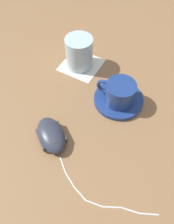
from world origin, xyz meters
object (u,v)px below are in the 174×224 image
(computer_mouse, at_px, (51,135))
(drinking_glass, at_px, (79,53))
(coffee_cup, at_px, (119,93))
(saucer, at_px, (118,99))

(computer_mouse, relative_size, drinking_glass, 1.29)
(coffee_cup, height_order, computer_mouse, coffee_cup)
(saucer, bearing_deg, coffee_cup, -83.28)
(saucer, height_order, coffee_cup, coffee_cup)
(saucer, relative_size, computer_mouse, 1.12)
(computer_mouse, bearing_deg, saucer, 64.44)
(saucer, height_order, computer_mouse, computer_mouse)
(saucer, bearing_deg, drinking_glass, 158.04)
(coffee_cup, distance_m, drinking_glass, 0.18)
(drinking_glass, bearing_deg, computer_mouse, -73.40)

